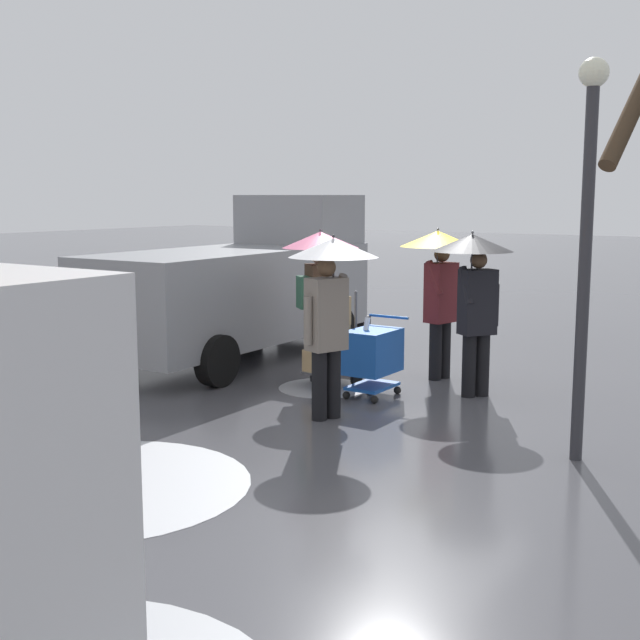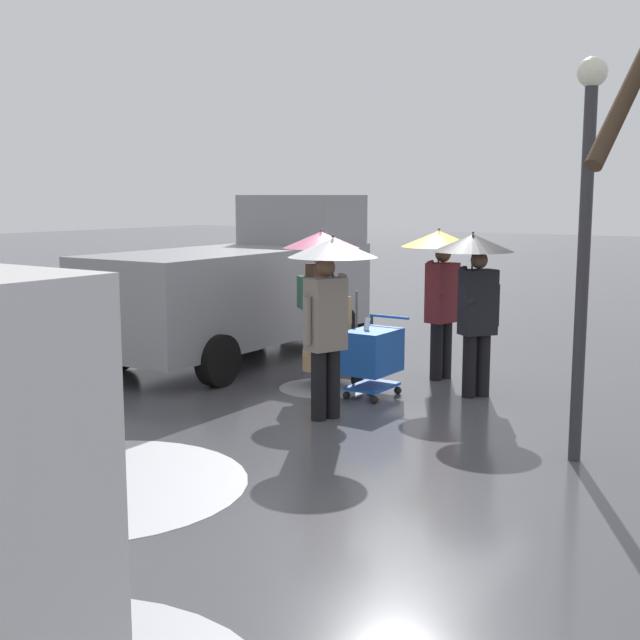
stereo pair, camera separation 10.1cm
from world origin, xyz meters
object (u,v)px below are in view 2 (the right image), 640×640
object	(u,v)px
pedestrian_black_side	(440,268)
street_lamp	(585,219)
cargo_van_parked_right	(245,284)
pedestrian_pink_side	(330,284)
hand_dolly_boxes	(330,339)
pedestrian_white_side	(475,275)
pedestrian_far_side	(320,271)
shopping_cart_vendor	(373,354)

from	to	relation	value
pedestrian_black_side	street_lamp	world-z (taller)	street_lamp
cargo_van_parked_right	pedestrian_pink_side	world-z (taller)	cargo_van_parked_right
pedestrian_pink_side	hand_dolly_boxes	bearing A→B (deg)	-56.82
pedestrian_white_side	pedestrian_far_side	xyz separation A→B (m)	(2.06, 0.48, -0.01)
pedestrian_pink_side	street_lamp	bearing A→B (deg)	-179.10
hand_dolly_boxes	pedestrian_black_side	bearing A→B (deg)	-129.25
pedestrian_black_side	pedestrian_pink_side	bearing A→B (deg)	86.60
hand_dolly_boxes	pedestrian_pink_side	size ratio (longest dim) A/B	0.61
pedestrian_white_side	street_lamp	world-z (taller)	street_lamp
cargo_van_parked_right	pedestrian_black_side	distance (m)	3.37
cargo_van_parked_right	pedestrian_pink_side	bearing A→B (deg)	143.32
hand_dolly_boxes	street_lamp	world-z (taller)	street_lamp
cargo_van_parked_right	street_lamp	bearing A→B (deg)	158.98
shopping_cart_vendor	street_lamp	distance (m)	3.67
shopping_cart_vendor	pedestrian_white_side	xyz separation A→B (m)	(-1.08, -0.71, 1.02)
pedestrian_white_side	pedestrian_far_side	bearing A→B (deg)	13.07
pedestrian_far_side	street_lamp	size ratio (longest dim) A/B	0.56
pedestrian_white_side	street_lamp	distance (m)	2.77
shopping_cart_vendor	hand_dolly_boxes	bearing A→B (deg)	-10.68
pedestrian_far_side	pedestrian_pink_side	bearing A→B (deg)	127.76
cargo_van_parked_right	street_lamp	size ratio (longest dim) A/B	1.39
hand_dolly_boxes	pedestrian_far_side	distance (m)	0.93
pedestrian_black_side	street_lamp	size ratio (longest dim) A/B	0.56
pedestrian_white_side	pedestrian_far_side	size ratio (longest dim) A/B	1.00
street_lamp	shopping_cart_vendor	bearing A→B (deg)	-20.91
pedestrian_pink_side	pedestrian_black_side	world-z (taller)	same
hand_dolly_boxes	pedestrian_far_side	size ratio (longest dim) A/B	0.61
shopping_cart_vendor	pedestrian_black_side	world-z (taller)	pedestrian_black_side
pedestrian_pink_side	pedestrian_black_side	bearing A→B (deg)	-93.40
pedestrian_pink_side	street_lamp	xyz separation A→B (m)	(-2.87, -0.04, 0.79)
cargo_van_parked_right	street_lamp	world-z (taller)	street_lamp
pedestrian_pink_side	shopping_cart_vendor	bearing A→B (deg)	-84.71
pedestrian_far_side	street_lamp	bearing A→B (deg)	160.97
shopping_cart_vendor	pedestrian_pink_side	world-z (taller)	pedestrian_pink_side
pedestrian_white_side	street_lamp	size ratio (longest dim) A/B	0.56
street_lamp	pedestrian_far_side	bearing A→B (deg)	-19.03
pedestrian_white_side	pedestrian_far_side	world-z (taller)	same
hand_dolly_boxes	pedestrian_black_side	size ratio (longest dim) A/B	0.61
pedestrian_black_side	pedestrian_far_side	size ratio (longest dim) A/B	1.00
cargo_van_parked_right	street_lamp	distance (m)	6.60
cargo_van_parked_right	pedestrian_white_side	xyz separation A→B (m)	(-4.16, 0.48, 0.41)
pedestrian_white_side	pedestrian_pink_side	bearing A→B (deg)	62.88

